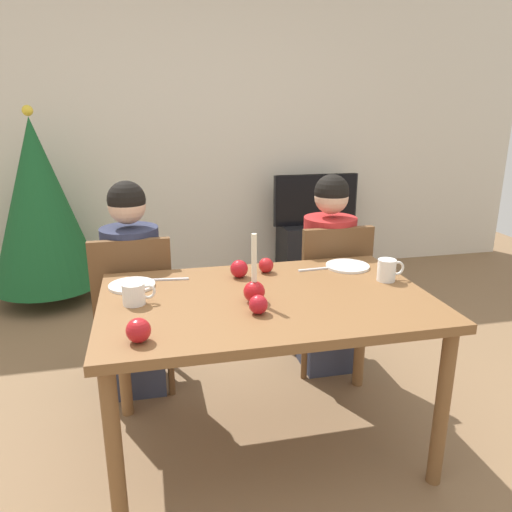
% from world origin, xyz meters
% --- Properties ---
extents(ground_plane, '(7.68, 7.68, 0.00)m').
position_xyz_m(ground_plane, '(0.00, 0.00, 0.00)').
color(ground_plane, brown).
extents(back_wall, '(6.40, 0.10, 2.60)m').
position_xyz_m(back_wall, '(0.00, 2.60, 1.30)').
color(back_wall, beige).
rests_on(back_wall, ground).
extents(dining_table, '(1.40, 0.90, 0.75)m').
position_xyz_m(dining_table, '(0.00, 0.00, 0.67)').
color(dining_table, brown).
rests_on(dining_table, ground).
extents(chair_left, '(0.40, 0.40, 0.90)m').
position_xyz_m(chair_left, '(-0.57, 0.61, 0.51)').
color(chair_left, brown).
rests_on(chair_left, ground).
extents(chair_right, '(0.40, 0.40, 0.90)m').
position_xyz_m(chair_right, '(0.53, 0.61, 0.51)').
color(chair_right, brown).
rests_on(chair_right, ground).
extents(person_left_child, '(0.30, 0.30, 1.17)m').
position_xyz_m(person_left_child, '(-0.57, 0.64, 0.57)').
color(person_left_child, '#33384C').
rests_on(person_left_child, ground).
extents(person_right_child, '(0.30, 0.30, 1.17)m').
position_xyz_m(person_right_child, '(0.53, 0.64, 0.57)').
color(person_right_child, '#33384C').
rests_on(person_right_child, ground).
extents(tv_stand, '(0.64, 0.40, 0.48)m').
position_xyz_m(tv_stand, '(1.03, 2.30, 0.24)').
color(tv_stand, black).
rests_on(tv_stand, ground).
extents(tv, '(0.79, 0.05, 0.46)m').
position_xyz_m(tv, '(1.03, 2.30, 0.71)').
color(tv, black).
rests_on(tv, tv_stand).
extents(christmas_tree, '(0.84, 0.84, 1.54)m').
position_xyz_m(christmas_tree, '(-1.29, 2.13, 0.80)').
color(christmas_tree, brown).
rests_on(christmas_tree, ground).
extents(candle_centerpiece, '(0.09, 0.09, 0.29)m').
position_xyz_m(candle_centerpiece, '(-0.06, -0.05, 0.81)').
color(candle_centerpiece, red).
rests_on(candle_centerpiece, dining_table).
extents(plate_left, '(0.21, 0.21, 0.01)m').
position_xyz_m(plate_left, '(-0.56, 0.25, 0.76)').
color(plate_left, white).
rests_on(plate_left, dining_table).
extents(plate_right, '(0.22, 0.22, 0.01)m').
position_xyz_m(plate_right, '(0.49, 0.29, 0.76)').
color(plate_right, white).
rests_on(plate_right, dining_table).
extents(mug_left, '(0.13, 0.09, 0.09)m').
position_xyz_m(mug_left, '(-0.55, 0.04, 0.79)').
color(mug_left, white).
rests_on(mug_left, dining_table).
extents(mug_right, '(0.13, 0.08, 0.10)m').
position_xyz_m(mug_right, '(0.60, 0.07, 0.80)').
color(mug_right, white).
rests_on(mug_right, dining_table).
extents(fork_left, '(0.18, 0.03, 0.01)m').
position_xyz_m(fork_left, '(-0.39, 0.30, 0.75)').
color(fork_left, silver).
rests_on(fork_left, dining_table).
extents(fork_right, '(0.18, 0.03, 0.01)m').
position_xyz_m(fork_right, '(0.32, 0.29, 0.75)').
color(fork_right, silver).
rests_on(fork_right, dining_table).
extents(apple_near_candle, '(0.08, 0.08, 0.08)m').
position_xyz_m(apple_near_candle, '(-0.07, -0.17, 0.79)').
color(apple_near_candle, '#AE1620').
rests_on(apple_near_candle, dining_table).
extents(apple_by_left_plate, '(0.09, 0.09, 0.09)m').
position_xyz_m(apple_by_left_plate, '(-0.53, -0.31, 0.79)').
color(apple_by_left_plate, '#B5191E').
rests_on(apple_by_left_plate, dining_table).
extents(apple_by_right_mug, '(0.08, 0.08, 0.08)m').
position_xyz_m(apple_by_right_mug, '(-0.07, 0.26, 0.79)').
color(apple_by_right_mug, '#B3151D').
rests_on(apple_by_right_mug, dining_table).
extents(apple_far_edge, '(0.07, 0.07, 0.07)m').
position_xyz_m(apple_far_edge, '(0.07, 0.30, 0.79)').
color(apple_far_edge, red).
rests_on(apple_far_edge, dining_table).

